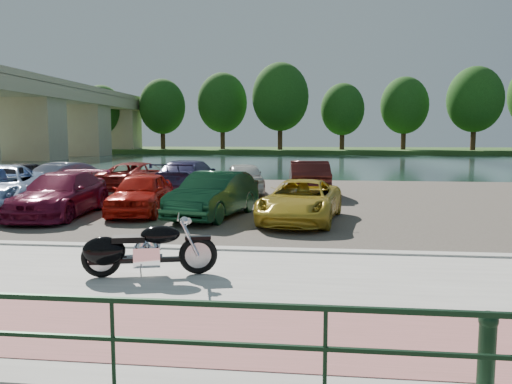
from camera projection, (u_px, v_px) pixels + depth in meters
ground at (205, 280)px, 8.75m from camera, size 200.00×200.00×0.00m
promenade at (191, 295)px, 7.75m from camera, size 60.00×6.00×0.10m
pink_path at (162, 329)px, 6.27m from camera, size 60.00×2.00×0.01m
kerb at (225, 251)px, 10.71m from camera, size 60.00×0.30×0.14m
parking_lot at (265, 200)px, 19.60m from camera, size 60.00×18.00×0.04m
river at (294, 163)px, 48.24m from camera, size 120.00×40.00×0.00m
far_bank at (302, 150)px, 79.80m from camera, size 120.00×24.00×0.60m
bridge at (25, 107)px, 51.82m from camera, size 7.00×56.00×8.55m
railing at (112, 320)px, 4.71m from camera, size 24.04×0.05×0.90m
far_trees at (331, 102)px, 72.38m from camera, size 70.25×10.68×12.52m
motorcycle at (137, 250)px, 8.60m from camera, size 2.29×0.93×1.05m
car_3 at (60, 194)px, 15.52m from camera, size 2.21×4.78×1.35m
car_4 at (141, 193)px, 15.95m from camera, size 1.92×4.03×1.33m
car_5 at (214, 195)px, 15.25m from camera, size 2.35×4.44×1.39m
car_6 at (301, 201)px, 14.48m from camera, size 2.62×4.62×1.22m
car_8 at (26, 177)px, 22.17m from camera, size 1.99×4.22×1.39m
car_9 at (73, 178)px, 21.86m from camera, size 2.78×4.34×1.35m
car_10 at (139, 177)px, 22.15m from camera, size 2.60×5.01×1.35m
car_11 at (190, 177)px, 21.58m from camera, size 2.25×5.14×1.47m
car_12 at (243, 178)px, 21.35m from camera, size 2.46×4.35×1.39m
car_13 at (308, 178)px, 21.07m from camera, size 1.86×4.54×1.46m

